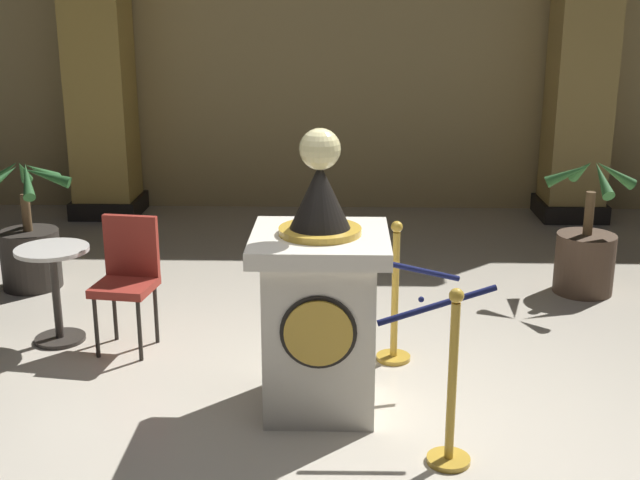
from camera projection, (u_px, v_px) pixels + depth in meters
ground_plane at (331, 417)px, 4.99m from camera, size 12.59×12.59×0.00m
back_wall at (339, 48)px, 9.59m from camera, size 12.59×0.16×3.78m
pedestal_clock at (320, 303)px, 4.94m from camera, size 0.81×0.81×1.74m
stanchion_near at (451, 404)px, 4.41m from camera, size 0.24×0.24×1.01m
stanchion_far at (395, 313)px, 5.69m from camera, size 0.24×0.24×1.01m
velvet_rope at (422, 286)px, 4.93m from camera, size 0.80×0.82×0.22m
column_left at (99, 59)px, 9.23m from camera, size 0.79×0.79×3.62m
column_right at (582, 59)px, 9.08m from camera, size 0.77×0.77×3.62m
potted_palm_left at (30, 246)px, 7.15m from camera, size 0.81×0.75×1.17m
potted_palm_right at (585, 253)px, 7.03m from camera, size 0.78×0.77×1.19m
cafe_table at (55, 282)px, 5.99m from camera, size 0.53×0.53×0.72m
cafe_chair_red at (128, 271)px, 5.87m from camera, size 0.45×0.45×0.96m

